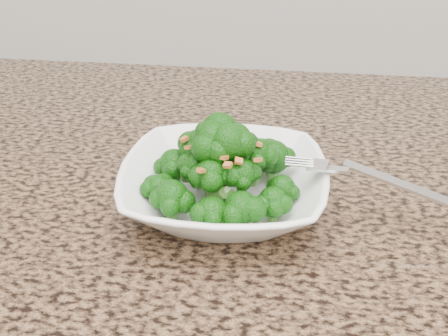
# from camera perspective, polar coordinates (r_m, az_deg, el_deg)

# --- Properties ---
(granite_counter) EXTENTS (1.64, 1.04, 0.03)m
(granite_counter) POSITION_cam_1_polar(r_m,az_deg,el_deg) (0.55, 1.54, -10.06)
(granite_counter) COLOR brown
(granite_counter) RESTS_ON cabinet
(bowl) EXTENTS (0.22, 0.22, 0.05)m
(bowl) POSITION_cam_1_polar(r_m,az_deg,el_deg) (0.59, 0.00, -2.03)
(bowl) COLOR white
(bowl) RESTS_ON granite_counter
(broccoli_pile) EXTENTS (0.19, 0.19, 0.07)m
(broccoli_pile) POSITION_cam_1_polar(r_m,az_deg,el_deg) (0.56, 0.00, 3.14)
(broccoli_pile) COLOR #104D08
(broccoli_pile) RESTS_ON bowl
(garlic_topping) EXTENTS (0.11, 0.11, 0.01)m
(garlic_topping) POSITION_cam_1_polar(r_m,az_deg,el_deg) (0.54, 0.00, 6.52)
(garlic_topping) COLOR #B5692C
(garlic_topping) RESTS_ON broccoli_pile
(fork) EXTENTS (0.19, 0.08, 0.01)m
(fork) POSITION_cam_1_polar(r_m,az_deg,el_deg) (0.56, 11.84, -0.17)
(fork) COLOR silver
(fork) RESTS_ON bowl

